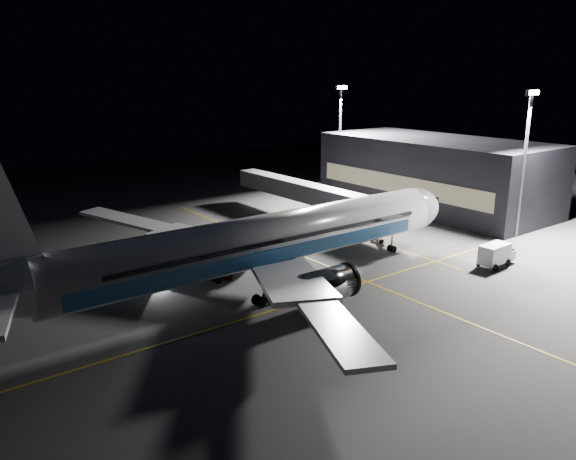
% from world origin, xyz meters
% --- Properties ---
extents(ground, '(200.00, 200.00, 0.00)m').
position_xyz_m(ground, '(0.00, 0.00, 0.00)').
color(ground, '#4C4C4F').
rests_on(ground, ground).
extents(guide_line_main, '(0.25, 80.00, 0.01)m').
position_xyz_m(guide_line_main, '(10.00, 0.00, 0.01)').
color(guide_line_main, gold).
rests_on(guide_line_main, ground).
extents(guide_line_cross, '(70.00, 0.25, 0.01)m').
position_xyz_m(guide_line_cross, '(0.00, -6.00, 0.01)').
color(guide_line_cross, gold).
rests_on(guide_line_cross, ground).
extents(guide_line_side, '(0.25, 40.00, 0.01)m').
position_xyz_m(guide_line_side, '(22.00, 10.00, 0.01)').
color(guide_line_side, gold).
rests_on(guide_line_side, ground).
extents(airliner, '(61.48, 54.22, 16.64)m').
position_xyz_m(airliner, '(-1.08, 0.00, 5.16)').
color(airliner, silver).
rests_on(airliner, ground).
extents(terminal, '(18.12, 40.00, 12.00)m').
position_xyz_m(terminal, '(45.98, 14.00, 6.00)').
color(terminal, black).
rests_on(terminal, ground).
extents(jet_bridge, '(3.60, 34.40, 6.30)m').
position_xyz_m(jet_bridge, '(22.00, 18.06, 4.58)').
color(jet_bridge, '#B2B2B7').
rests_on(jet_bridge, ground).
extents(floodlight_mast_north, '(2.40, 0.68, 20.70)m').
position_xyz_m(floodlight_mast_north, '(40.00, 31.99, 12.37)').
color(floodlight_mast_north, '#59595E').
rests_on(floodlight_mast_north, ground).
extents(floodlight_mast_south, '(2.40, 0.67, 20.70)m').
position_xyz_m(floodlight_mast_south, '(40.00, -6.01, 12.37)').
color(floodlight_mast_south, '#59595E').
rests_on(floodlight_mast_south, ground).
extents(service_truck, '(5.52, 2.62, 2.77)m').
position_xyz_m(service_truck, '(26.65, -11.45, 1.48)').
color(service_truck, white).
rests_on(service_truck, ground).
extents(baggage_tug, '(2.26, 1.90, 1.51)m').
position_xyz_m(baggage_tug, '(-9.63, 8.00, 0.69)').
color(baggage_tug, black).
rests_on(baggage_tug, ground).
extents(safety_cone_a, '(0.42, 0.42, 0.63)m').
position_xyz_m(safety_cone_a, '(4.03, 9.04, 0.31)').
color(safety_cone_a, '#FF660A').
rests_on(safety_cone_a, ground).
extents(safety_cone_b, '(0.45, 0.45, 0.67)m').
position_xyz_m(safety_cone_b, '(4.09, 8.15, 0.33)').
color(safety_cone_b, '#FF660A').
rests_on(safety_cone_b, ground).
extents(safety_cone_c, '(0.38, 0.38, 0.57)m').
position_xyz_m(safety_cone_c, '(-1.02, 7.61, 0.28)').
color(safety_cone_c, '#FF660A').
rests_on(safety_cone_c, ground).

